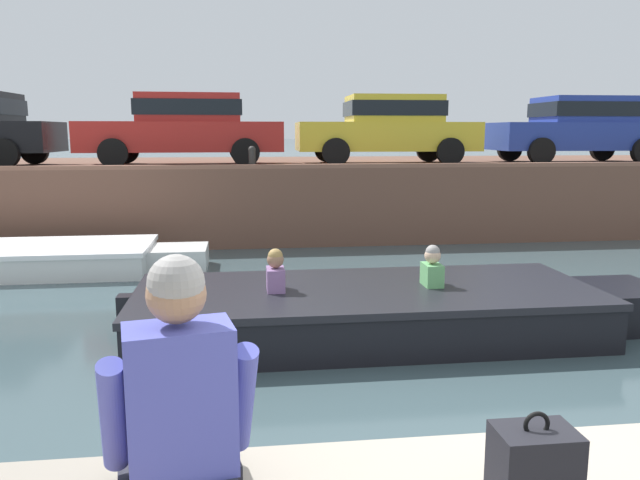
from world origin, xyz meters
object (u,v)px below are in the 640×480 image
(mooring_bollard_mid, at_px, (252,156))
(motorboat_passing, at_px, (387,310))
(car_left_inner_red, at_px, (185,126))
(car_centre_yellow, at_px, (389,127))
(backpack_on_ledge, at_px, (532,474))
(boat_moored_west_white, at_px, (16,259))
(person_seated_left, at_px, (180,418))
(car_right_inner_blue, at_px, (578,127))

(mooring_bollard_mid, bearing_deg, motorboat_passing, -76.24)
(motorboat_passing, relative_size, car_left_inner_red, 1.47)
(car_centre_yellow, bearing_deg, backpack_on_ledge, -100.93)
(motorboat_passing, bearing_deg, boat_moored_west_white, 144.12)
(mooring_bollard_mid, relative_size, backpack_on_ledge, 1.09)
(boat_moored_west_white, height_order, mooring_bollard_mid, mooring_bollard_mid)
(car_centre_yellow, distance_m, person_seated_left, 12.70)
(backpack_on_ledge, bearing_deg, mooring_bollard_mid, 94.10)
(motorboat_passing, bearing_deg, car_right_inner_blue, 49.17)
(car_centre_yellow, xyz_separation_m, mooring_bollard_mid, (-3.15, -1.44, -0.61))
(car_left_inner_red, height_order, car_centre_yellow, same)
(boat_moored_west_white, relative_size, motorboat_passing, 0.91)
(car_right_inner_blue, bearing_deg, motorboat_passing, -130.83)
(motorboat_passing, relative_size, person_seated_left, 6.69)
(car_left_inner_red, xyz_separation_m, mooring_bollard_mid, (1.44, -1.44, -0.61))
(person_seated_left, height_order, backpack_on_ledge, person_seated_left)
(mooring_bollard_mid, bearing_deg, car_left_inner_red, 135.01)
(boat_moored_west_white, distance_m, backpack_on_ledge, 10.19)
(car_centre_yellow, bearing_deg, car_left_inner_red, 179.95)
(boat_moored_west_white, height_order, backpack_on_ledge, backpack_on_ledge)
(car_right_inner_blue, height_order, backpack_on_ledge, car_right_inner_blue)
(person_seated_left, xyz_separation_m, backpack_on_ledge, (1.23, -0.17, -0.20))
(car_centre_yellow, distance_m, mooring_bollard_mid, 3.52)
(car_right_inner_blue, bearing_deg, boat_moored_west_white, -164.08)
(mooring_bollard_mid, bearing_deg, backpack_on_ledge, -85.90)
(motorboat_passing, xyz_separation_m, person_seated_left, (-1.89, -4.81, 1.07))
(motorboat_passing, bearing_deg, backpack_on_ledge, -97.60)
(car_right_inner_blue, xyz_separation_m, backpack_on_ledge, (-6.99, -12.30, -1.31))
(boat_moored_west_white, xyz_separation_m, car_left_inner_red, (2.59, 3.37, 2.24))
(motorboat_passing, distance_m, car_right_inner_blue, 9.92)
(car_left_inner_red, xyz_separation_m, backpack_on_ledge, (2.22, -12.30, -1.31))
(motorboat_passing, xyz_separation_m, backpack_on_ledge, (-0.66, -4.98, 0.87))
(backpack_on_ledge, bearing_deg, car_centre_yellow, 79.07)
(car_centre_yellow, height_order, car_right_inner_blue, same)
(person_seated_left, bearing_deg, backpack_on_ledge, -7.85)
(car_right_inner_blue, relative_size, mooring_bollard_mid, 8.99)
(car_centre_yellow, height_order, person_seated_left, car_centre_yellow)
(car_centre_yellow, bearing_deg, person_seated_left, -106.54)
(car_right_inner_blue, relative_size, person_seated_left, 4.14)
(car_left_inner_red, distance_m, car_centre_yellow, 4.59)
(person_seated_left, distance_m, backpack_on_ledge, 1.26)
(car_right_inner_blue, height_order, mooring_bollard_mid, car_right_inner_blue)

